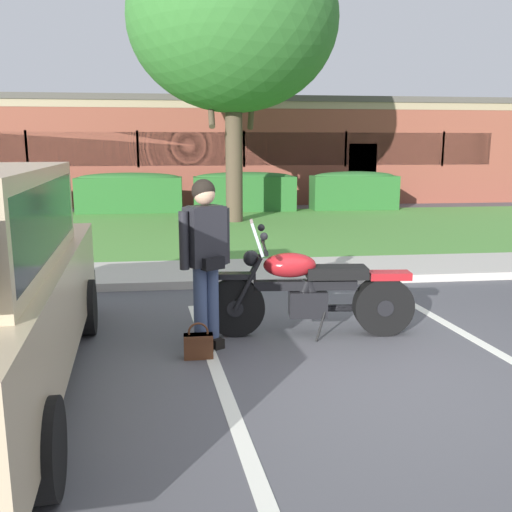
{
  "coord_description": "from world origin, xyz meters",
  "views": [
    {
      "loc": [
        -1.65,
        -4.46,
        2.02
      ],
      "look_at": [
        -0.95,
        1.33,
        0.85
      ],
      "focal_mm": 38.71,
      "sensor_mm": 36.0,
      "label": 1
    }
  ],
  "objects_px": {
    "motorcycle": "(317,291)",
    "handbag": "(198,344)",
    "shade_tree": "(233,21)",
    "hedge_center_right": "(244,191)",
    "hedge_right": "(354,190)",
    "hedge_left": "(9,194)",
    "brick_building": "(234,150)",
    "hedge_center_left": "(130,192)",
    "rider_person": "(205,252)"
  },
  "relations": [
    {
      "from": "motorcycle",
      "to": "handbag",
      "type": "bearing_deg",
      "value": -157.97
    },
    {
      "from": "shade_tree",
      "to": "hedge_center_right",
      "type": "relative_size",
      "value": 2.35
    },
    {
      "from": "hedge_right",
      "to": "motorcycle",
      "type": "bearing_deg",
      "value": -108.56
    },
    {
      "from": "motorcycle",
      "to": "hedge_left",
      "type": "relative_size",
      "value": 0.84
    },
    {
      "from": "hedge_right",
      "to": "brick_building",
      "type": "xyz_separation_m",
      "value": [
        -3.27,
        5.93,
        1.19
      ]
    },
    {
      "from": "handbag",
      "to": "hedge_center_left",
      "type": "height_order",
      "value": "hedge_center_left"
    },
    {
      "from": "hedge_right",
      "to": "hedge_center_right",
      "type": "bearing_deg",
      "value": 180.0
    },
    {
      "from": "shade_tree",
      "to": "brick_building",
      "type": "bearing_deg",
      "value": 85.26
    },
    {
      "from": "handbag",
      "to": "rider_person",
      "type": "bearing_deg",
      "value": 71.99
    },
    {
      "from": "motorcycle",
      "to": "rider_person",
      "type": "xyz_separation_m",
      "value": [
        -1.19,
        -0.24,
        0.5
      ]
    },
    {
      "from": "motorcycle",
      "to": "hedge_left",
      "type": "distance_m",
      "value": 13.08
    },
    {
      "from": "hedge_left",
      "to": "motorcycle",
      "type": "bearing_deg",
      "value": -59.84
    },
    {
      "from": "hedge_right",
      "to": "hedge_center_left",
      "type": "bearing_deg",
      "value": -180.0
    },
    {
      "from": "shade_tree",
      "to": "hedge_right",
      "type": "relative_size",
      "value": 2.72
    },
    {
      "from": "brick_building",
      "to": "hedge_right",
      "type": "bearing_deg",
      "value": -61.15
    },
    {
      "from": "hedge_left",
      "to": "hedge_center_left",
      "type": "xyz_separation_m",
      "value": [
        3.45,
        -0.0,
        0.0
      ]
    },
    {
      "from": "hedge_center_left",
      "to": "rider_person",
      "type": "bearing_deg",
      "value": -80.54
    },
    {
      "from": "motorcycle",
      "to": "hedge_center_left",
      "type": "bearing_deg",
      "value": 105.4
    },
    {
      "from": "shade_tree",
      "to": "hedge_left",
      "type": "bearing_deg",
      "value": 159.17
    },
    {
      "from": "motorcycle",
      "to": "hedge_center_left",
      "type": "distance_m",
      "value": 11.73
    },
    {
      "from": "hedge_right",
      "to": "brick_building",
      "type": "bearing_deg",
      "value": 118.85
    },
    {
      "from": "hedge_center_left",
      "to": "brick_building",
      "type": "xyz_separation_m",
      "value": [
        3.64,
        5.93,
        1.19
      ]
    },
    {
      "from": "rider_person",
      "to": "brick_building",
      "type": "relative_size",
      "value": 0.08
    },
    {
      "from": "shade_tree",
      "to": "hedge_center_right",
      "type": "xyz_separation_m",
      "value": [
        0.51,
        2.44,
        -4.39
      ]
    },
    {
      "from": "hedge_left",
      "to": "handbag",
      "type": "bearing_deg",
      "value": -65.9
    },
    {
      "from": "hedge_center_left",
      "to": "hedge_center_right",
      "type": "bearing_deg",
      "value": 0.0
    },
    {
      "from": "shade_tree",
      "to": "hedge_center_left",
      "type": "distance_m",
      "value": 5.82
    },
    {
      "from": "hedge_center_right",
      "to": "brick_building",
      "type": "height_order",
      "value": "brick_building"
    },
    {
      "from": "rider_person",
      "to": "hedge_left",
      "type": "relative_size",
      "value": 0.63
    },
    {
      "from": "hedge_center_right",
      "to": "hedge_right",
      "type": "bearing_deg",
      "value": 0.0
    },
    {
      "from": "handbag",
      "to": "hedge_center_left",
      "type": "xyz_separation_m",
      "value": [
        -1.83,
        11.82,
        0.51
      ]
    },
    {
      "from": "rider_person",
      "to": "handbag",
      "type": "distance_m",
      "value": 0.9
    },
    {
      "from": "rider_person",
      "to": "shade_tree",
      "type": "xyz_separation_m",
      "value": [
        1.02,
        9.11,
        4.05
      ]
    },
    {
      "from": "motorcycle",
      "to": "rider_person",
      "type": "relative_size",
      "value": 1.32
    },
    {
      "from": "handbag",
      "to": "brick_building",
      "type": "relative_size",
      "value": 0.02
    },
    {
      "from": "handbag",
      "to": "hedge_center_right",
      "type": "xyz_separation_m",
      "value": [
        1.62,
        11.82,
        0.51
      ]
    },
    {
      "from": "motorcycle",
      "to": "shade_tree",
      "type": "bearing_deg",
      "value": 91.08
    },
    {
      "from": "hedge_center_right",
      "to": "hedge_right",
      "type": "height_order",
      "value": "same"
    },
    {
      "from": "rider_person",
      "to": "hedge_right",
      "type": "distance_m",
      "value": 12.58
    },
    {
      "from": "shade_tree",
      "to": "brick_building",
      "type": "xyz_separation_m",
      "value": [
        0.69,
        8.37,
        -3.2
      ]
    },
    {
      "from": "hedge_center_left",
      "to": "hedge_center_right",
      "type": "distance_m",
      "value": 3.45
    },
    {
      "from": "handbag",
      "to": "motorcycle",
      "type": "bearing_deg",
      "value": 22.03
    },
    {
      "from": "shade_tree",
      "to": "hedge_center_left",
      "type": "bearing_deg",
      "value": 140.43
    },
    {
      "from": "motorcycle",
      "to": "hedge_right",
      "type": "relative_size",
      "value": 0.84
    },
    {
      "from": "hedge_right",
      "to": "rider_person",
      "type": "bearing_deg",
      "value": -113.36
    },
    {
      "from": "hedge_left",
      "to": "hedge_center_right",
      "type": "height_order",
      "value": "same"
    },
    {
      "from": "shade_tree",
      "to": "hedge_center_right",
      "type": "bearing_deg",
      "value": 78.22
    },
    {
      "from": "motorcycle",
      "to": "handbag",
      "type": "xyz_separation_m",
      "value": [
        -1.28,
        -0.52,
        -0.34
      ]
    },
    {
      "from": "handbag",
      "to": "hedge_center_left",
      "type": "distance_m",
      "value": 11.97
    },
    {
      "from": "handbag",
      "to": "hedge_right",
      "type": "height_order",
      "value": "hedge_right"
    }
  ]
}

